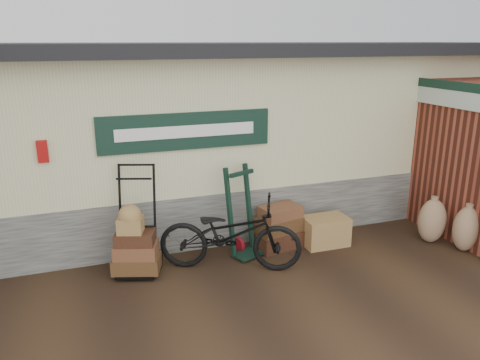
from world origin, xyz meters
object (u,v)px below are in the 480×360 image
porter_trolley (137,219)px  bicycle (230,230)px  green_barrow (242,212)px  wicker_hamper (325,231)px  suitcase_stack (278,226)px

porter_trolley → bicycle: porter_trolley is taller
porter_trolley → bicycle: 1.35m
green_barrow → wicker_hamper: (1.41, -0.12, -0.47)m
wicker_hamper → suitcase_stack: bearing=166.8°
green_barrow → suitcase_stack: size_ratio=1.78×
green_barrow → suitcase_stack: bearing=-16.9°
porter_trolley → wicker_hamper: bearing=15.8°
suitcase_stack → wicker_hamper: suitcase_stack is taller
porter_trolley → wicker_hamper: 3.06m
suitcase_stack → wicker_hamper: bearing=-13.2°
wicker_hamper → bicycle: size_ratio=0.35×
suitcase_stack → bicycle: bicycle is taller
porter_trolley → wicker_hamper: (3.00, -0.14, -0.56)m
porter_trolley → green_barrow: bearing=17.7°
wicker_hamper → porter_trolley: bearing=177.3°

